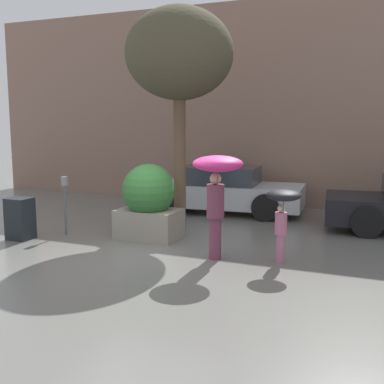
{
  "coord_description": "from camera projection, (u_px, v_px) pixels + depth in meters",
  "views": [
    {
      "loc": [
        4.24,
        -7.65,
        2.56
      ],
      "look_at": [
        0.35,
        1.6,
        1.05
      ],
      "focal_mm": 45.0,
      "sensor_mm": 36.0,
      "label": 1
    }
  ],
  "objects": [
    {
      "name": "ground_plane",
      "position": [
        142.0,
        258.0,
        8.98
      ],
      "size": [
        40.0,
        40.0,
        0.0
      ],
      "primitive_type": "plane",
      "color": "slate"
    },
    {
      "name": "building_facade",
      "position": [
        244.0,
        105.0,
        14.46
      ],
      "size": [
        18.0,
        0.3,
        6.0
      ],
      "color": "#8C6B5B",
      "rests_on": "ground"
    },
    {
      "name": "planter_box",
      "position": [
        149.0,
        202.0,
        10.36
      ],
      "size": [
        1.33,
        1.13,
        1.63
      ],
      "color": "gray",
      "rests_on": "ground"
    },
    {
      "name": "person_adult",
      "position": [
        217.0,
        180.0,
        8.64
      ],
      "size": [
        0.9,
        0.9,
        1.93
      ],
      "rotation": [
        0.0,
        0.0,
        -0.96
      ],
      "color": "brown",
      "rests_on": "ground"
    },
    {
      "name": "person_child",
      "position": [
        283.0,
        207.0,
        8.5
      ],
      "size": [
        0.61,
        0.61,
        1.34
      ],
      "rotation": [
        0.0,
        0.0,
        -1.0
      ],
      "color": "#B76684",
      "rests_on": "ground"
    },
    {
      "name": "parked_car_near",
      "position": [
        221.0,
        190.0,
        13.42
      ],
      "size": [
        4.64,
        2.21,
        1.29
      ],
      "rotation": [
        0.0,
        0.0,
        1.65
      ],
      "color": "#B7BCC1",
      "rests_on": "ground"
    },
    {
      "name": "street_tree",
      "position": [
        179.0,
        56.0,
        11.06
      ],
      "size": [
        2.51,
        2.51,
        5.14
      ],
      "color": "brown",
      "rests_on": "ground"
    },
    {
      "name": "parking_meter",
      "position": [
        65.0,
        193.0,
        10.71
      ],
      "size": [
        0.14,
        0.14,
        1.31
      ],
      "color": "#595B60",
      "rests_on": "ground"
    },
    {
      "name": "newspaper_box",
      "position": [
        20.0,
        219.0,
        10.37
      ],
      "size": [
        0.5,
        0.44,
        0.9
      ],
      "color": "#1E2328",
      "rests_on": "ground"
    }
  ]
}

